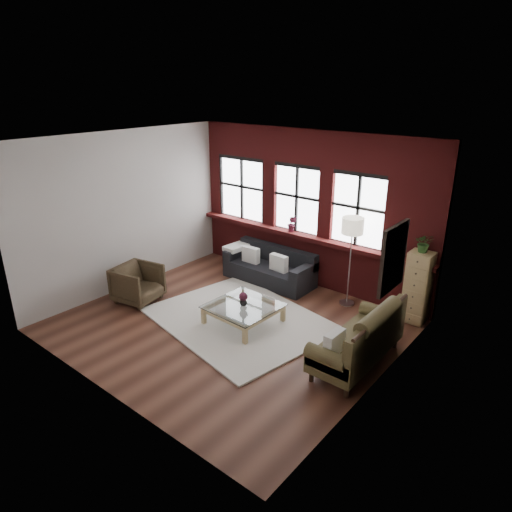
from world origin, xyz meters
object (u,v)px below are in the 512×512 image
Objects in this scene: armchair at (138,284)px; dark_sofa at (269,266)px; vintage_settee at (358,335)px; vase at (243,302)px; coffee_table at (243,315)px; floor_lamp at (350,258)px; drawer_chest at (418,287)px.

dark_sofa is at bearing -42.37° from armchair.
vintage_settee is 4.39m from armchair.
vase is at bearing -66.16° from dark_sofa.
coffee_table is 0.59× the size of floor_lamp.
vintage_settee reaches higher than dark_sofa.
vintage_settee is at bearing -57.62° from floor_lamp.
coffee_table is 0.26m from vase.
vase is 2.20m from floor_lamp.
drawer_chest is at bearing 6.00° from dark_sofa.
vintage_settee is at bearing -90.99° from armchair.
floor_lamp reaches higher than armchair.
dark_sofa reaches higher than vase.
vase is at bearing -119.30° from floor_lamp.
dark_sofa is at bearing -174.00° from drawer_chest.
floor_lamp is (-1.26, -0.19, 0.29)m from drawer_chest.
dark_sofa reaches higher than coffee_table.
floor_lamp reaches higher than drawer_chest.
vase is 3.10m from drawer_chest.
coffee_table is (0.77, -1.74, -0.18)m from dark_sofa.
vintage_settee reaches higher than vase.
vintage_settee is at bearing 4.37° from vase.
armchair is (-4.32, -0.77, -0.13)m from vintage_settee.
vintage_settee is at bearing 4.37° from coffee_table.
armchair is 0.43× the size of floor_lamp.
armchair reaches higher than coffee_table.
floor_lamp is at bearing 122.38° from vintage_settee.
drawer_chest is at bearing 41.75° from coffee_table.
coffee_table is at bearing -119.30° from floor_lamp.
floor_lamp is (1.05, 1.87, 0.77)m from coffee_table.
floor_lamp is at bearing 60.70° from coffee_table.
vase is at bearing 0.00° from coffee_table.
armchair is 5.80× the size of vase.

